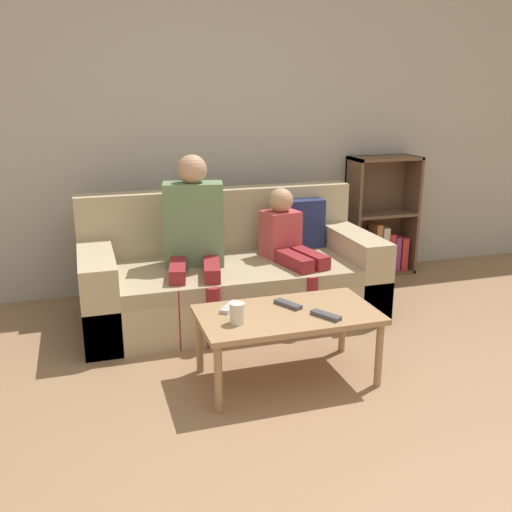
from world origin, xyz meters
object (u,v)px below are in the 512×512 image
(tv_remote_0, at_px, (326,315))
(bookshelf, at_px, (378,229))
(tv_remote_2, at_px, (288,304))
(cup_near, at_px, (237,313))
(tv_remote_1, at_px, (230,307))
(couch, at_px, (231,276))
(person_adult, at_px, (194,232))
(coffee_table, at_px, (287,319))
(person_child, at_px, (291,246))

(tv_remote_0, bearing_deg, bookshelf, 23.64)
(tv_remote_2, bearing_deg, cup_near, 175.81)
(tv_remote_1, distance_m, tv_remote_2, 0.32)
(couch, bearing_deg, person_adult, -162.43)
(bookshelf, xyz_separation_m, coffee_table, (-1.40, -1.56, -0.03))
(bookshelf, relative_size, coffee_table, 1.04)
(couch, distance_m, bookshelf, 1.55)
(coffee_table, bearing_deg, couch, 92.30)
(coffee_table, relative_size, person_child, 1.09)
(person_adult, distance_m, tv_remote_2, 0.95)
(cup_near, height_order, tv_remote_0, cup_near)
(coffee_table, xyz_separation_m, cup_near, (-0.29, -0.06, 0.10))
(couch, xyz_separation_m, tv_remote_1, (-0.24, -0.88, 0.13))
(bookshelf, height_order, tv_remote_2, bookshelf)
(tv_remote_2, bearing_deg, couch, 66.44)
(couch, height_order, tv_remote_0, couch)
(tv_remote_0, bearing_deg, coffee_table, 112.02)
(tv_remote_0, bearing_deg, person_adult, 84.01)
(coffee_table, distance_m, person_adult, 1.02)
(person_adult, distance_m, cup_near, 1.01)
(person_child, height_order, cup_near, person_child)
(tv_remote_0, relative_size, tv_remote_2, 0.99)
(couch, xyz_separation_m, tv_remote_0, (0.20, -1.14, 0.13))
(couch, relative_size, tv_remote_2, 11.58)
(tv_remote_0, bearing_deg, person_child, 49.37)
(bookshelf, xyz_separation_m, person_child, (-1.05, -0.68, 0.12))
(bookshelf, distance_m, tv_remote_0, 2.10)
(person_adult, xyz_separation_m, tv_remote_2, (0.34, -0.85, -0.23))
(person_adult, distance_m, person_child, 0.68)
(couch, bearing_deg, bookshelf, 20.65)
(person_adult, relative_size, tv_remote_1, 6.91)
(cup_near, distance_m, tv_remote_0, 0.46)
(cup_near, bearing_deg, bookshelf, 43.73)
(person_adult, xyz_separation_m, person_child, (0.66, -0.05, -0.14))
(cup_near, bearing_deg, coffee_table, 12.32)
(coffee_table, relative_size, tv_remote_1, 5.85)
(couch, bearing_deg, person_child, -19.61)
(bookshelf, bearing_deg, tv_remote_0, -126.33)
(coffee_table, bearing_deg, bookshelf, 48.02)
(person_child, height_order, tv_remote_1, person_child)
(person_adult, height_order, tv_remote_2, person_adult)
(bookshelf, distance_m, person_child, 1.26)
(coffee_table, bearing_deg, person_child, 68.18)
(tv_remote_0, height_order, tv_remote_2, same)
(couch, relative_size, tv_remote_0, 11.68)
(couch, height_order, bookshelf, bookshelf)
(tv_remote_1, bearing_deg, couch, 113.85)
(coffee_table, bearing_deg, tv_remote_0, -37.95)
(tv_remote_1, bearing_deg, tv_remote_0, 8.51)
(cup_near, bearing_deg, tv_remote_0, -7.85)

